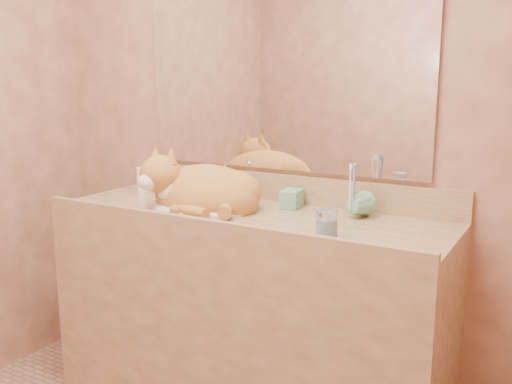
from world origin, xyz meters
The scene contains 12 objects.
wall_back centered at (0.00, 1.00, 1.25)m, with size 2.40×0.02×2.50m, color brown.
vanity_counter centered at (0.00, 0.72, 0.42)m, with size 1.60×0.55×0.85m, color olive, non-canonical shape.
mirror centered at (0.00, 0.99, 1.39)m, with size 1.30×0.02×0.80m, color white.
sink_basin centered at (-0.20, 0.70, 0.92)m, with size 0.44×0.37×0.14m, color white, non-canonical shape.
faucet centered at (-0.20, 0.87, 0.93)m, with size 0.04×0.11×0.15m, color white, non-canonical shape.
cat centered at (-0.21, 0.70, 0.93)m, with size 0.47×0.38×0.26m, color #B16929, non-canonical shape.
soap_dispenser centered at (0.12, 0.85, 0.93)m, with size 0.07×0.08×0.16m, color #6CAE89.
toothbrush_cup centered at (0.39, 0.83, 0.90)m, with size 0.10×0.10×0.09m, color #6CAE89.
toothbrushes centered at (0.39, 0.83, 0.98)m, with size 0.04×0.04×0.21m, color white, non-canonical shape.
saucer centered at (0.41, 0.55, 0.85)m, with size 0.10×0.10×0.01m, color white.
water_glass centered at (0.41, 0.55, 0.90)m, with size 0.07×0.07×0.09m, color white.
lotion_bottle centered at (-0.65, 0.85, 0.91)m, with size 0.05×0.05×0.11m, color white.
Camera 1 is at (1.12, -1.16, 1.38)m, focal length 40.00 mm.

